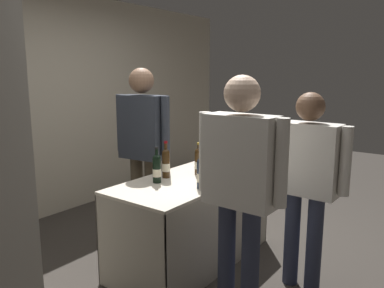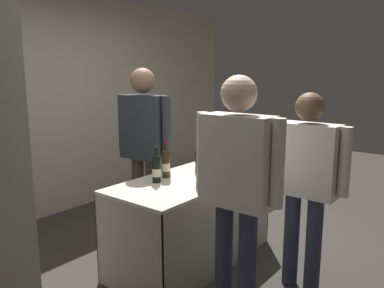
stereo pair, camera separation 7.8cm
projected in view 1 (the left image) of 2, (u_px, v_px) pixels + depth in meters
name	position (u px, v px, depth m)	size (l,w,h in m)	color
ground_plane	(192.00, 260.00, 3.50)	(12.00, 12.00, 0.00)	#38332D
back_partition	(50.00, 105.00, 4.49)	(6.45, 0.12, 2.62)	#B2A893
tasting_table	(192.00, 204.00, 3.40)	(1.56, 0.72, 0.78)	beige
featured_wine_bottle	(217.00, 153.00, 3.71)	(0.08, 0.08, 0.32)	#192333
display_bottle_0	(201.00, 173.00, 3.02)	(0.08, 0.08, 0.30)	#192333
display_bottle_1	(157.00, 168.00, 3.18)	(0.07, 0.07, 0.30)	black
display_bottle_2	(166.00, 163.00, 3.33)	(0.07, 0.07, 0.32)	#38230F
display_bottle_3	(199.00, 161.00, 3.44)	(0.08, 0.08, 0.29)	#38230F
wine_glass_near_vendor	(199.00, 155.00, 3.84)	(0.06, 0.06, 0.13)	silver
flower_vase	(228.00, 162.00, 3.44)	(0.10, 0.10, 0.38)	silver
vendor_presenter	(143.00, 139.00, 3.70)	(0.26, 0.61, 1.73)	#4C4233
taster_foreground_right	(240.00, 178.00, 2.46)	(0.23, 0.64, 1.67)	#2D3347
taster_foreground_left	(307.00, 174.00, 2.90)	(0.22, 0.64, 1.55)	#2D3347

